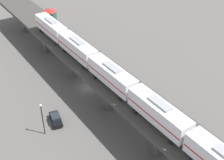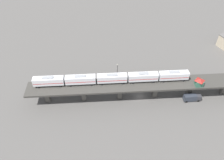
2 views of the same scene
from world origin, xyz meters
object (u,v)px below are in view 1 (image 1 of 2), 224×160
at_px(street_car_black, 56,119).
at_px(street_lamp, 42,117).
at_px(subway_train, 112,75).
at_px(delivery_truck, 59,41).
at_px(signal_hut, 49,14).

height_order(street_car_black, street_lamp, street_lamp).
relative_size(subway_train, delivery_truck, 8.26).
bearing_deg(delivery_truck, subway_train, -109.67).
height_order(signal_hut, street_lamp, signal_hut).
bearing_deg(signal_hut, subway_train, -107.27).
distance_m(signal_hut, street_car_black, 33.59).
height_order(signal_hut, delivery_truck, signal_hut).
xyz_separation_m(subway_train, street_lamp, (-11.95, 5.75, -5.96)).
bearing_deg(street_car_black, delivery_truck, 51.21).
bearing_deg(subway_train, delivery_truck, 70.33).
relative_size(signal_hut, delivery_truck, 0.50).
bearing_deg(street_lamp, delivery_truck, 47.98).
bearing_deg(subway_train, street_lamp, 154.30).
distance_m(street_car_black, street_lamp, 4.74).
distance_m(delivery_truck, street_lamp, 34.75).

